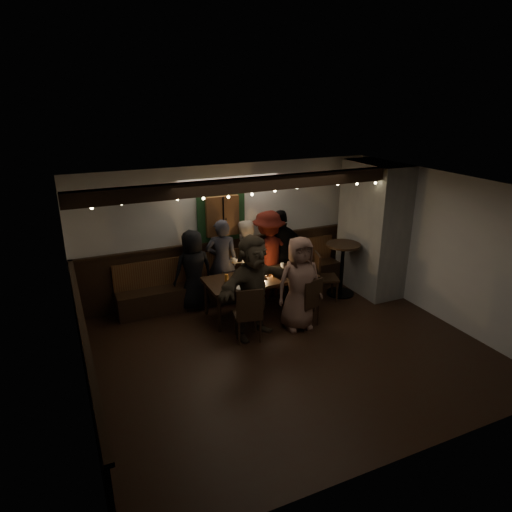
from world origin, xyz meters
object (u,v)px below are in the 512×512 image
person_f (253,287)px  person_e (281,252)px  high_top (342,263)px  person_c (245,260)px  chair_near_right (309,300)px  person_g (299,284)px  person_a (193,270)px  person_d (268,254)px  chair_end (322,274)px  dining_table (261,280)px  chair_near_left (249,311)px  person_b (222,262)px

person_f → person_e: bearing=29.8°
high_top → person_e: bearing=151.2°
person_c → chair_near_right: bearing=88.6°
person_g → person_a: bearing=139.1°
person_a → person_d: person_d is taller
person_e → person_f: 1.83m
person_g → person_c: bearing=108.5°
chair_end → person_f: person_f is taller
person_c → person_d: person_d is taller
high_top → person_d: size_ratio=0.61×
person_f → high_top: bearing=0.4°
person_c → person_e: size_ratio=0.92×
dining_table → chair_end: (1.34, 0.05, -0.12)m
person_d → person_g: (-0.09, -1.40, -0.05)m
person_c → person_d: size_ratio=0.91×
high_top → person_f: (-2.28, -0.78, 0.20)m
chair_end → person_d: bearing=146.0°
person_e → person_f: (-1.22, -1.36, 0.02)m
chair_near_right → person_a: bearing=135.8°
chair_near_left → person_a: (-0.43, 1.56, 0.22)m
dining_table → person_d: (0.46, 0.64, 0.21)m
chair_near_right → person_a: size_ratio=0.59×
person_b → person_d: (0.92, -0.10, 0.04)m
chair_near_right → person_d: size_ratio=0.52×
person_e → person_c: bearing=0.5°
person_d → person_f: 1.60m
chair_end → dining_table: bearing=-177.9°
high_top → person_a: person_a is taller
person_a → person_g: 2.04m
chair_end → person_f: size_ratio=0.54×
chair_end → person_e: size_ratio=0.56×
chair_near_left → person_e: (1.37, 1.53, 0.32)m
dining_table → person_b: size_ratio=1.21×
dining_table → person_a: size_ratio=1.32×
chair_near_right → person_f: size_ratio=0.51×
person_c → person_f: bearing=52.6°
chair_near_left → person_d: bearing=54.4°
chair_near_left → chair_near_right: size_ratio=1.06×
person_d → high_top: bearing=145.8°
person_d → person_c: bearing=-29.0°
chair_end → person_g: size_ratio=0.58×
chair_near_left → person_e: 2.08m
person_f → person_a: bearing=94.4°
person_c → person_f: person_f is taller
chair_near_right → person_g: person_g is taller
person_a → person_e: bearing=174.1°
person_e → chair_near_right: bearing=88.6°
person_e → person_g: 1.50m
person_d → person_e: bearing=175.3°
person_a → person_d: size_ratio=0.87×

